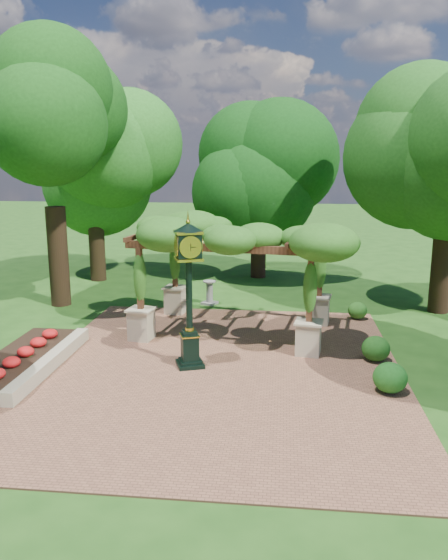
# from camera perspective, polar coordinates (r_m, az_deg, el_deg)

# --- Properties ---
(ground) EXTENTS (120.00, 120.00, 0.00)m
(ground) POSITION_cam_1_polar(r_m,az_deg,el_deg) (14.37, -1.10, -10.77)
(ground) COLOR #1E4714
(ground) RESTS_ON ground
(brick_plaza) EXTENTS (10.00, 12.00, 0.04)m
(brick_plaza) POSITION_cam_1_polar(r_m,az_deg,el_deg) (15.28, -0.62, -9.23)
(brick_plaza) COLOR brown
(brick_plaza) RESTS_ON ground
(border_wall) EXTENTS (0.35, 5.00, 0.40)m
(border_wall) POSITION_cam_1_polar(r_m,az_deg,el_deg) (15.95, -17.66, -8.20)
(border_wall) COLOR #C6B793
(border_wall) RESTS_ON ground
(flower_bed) EXTENTS (1.50, 5.00, 0.36)m
(flower_bed) POSITION_cam_1_polar(r_m,az_deg,el_deg) (16.33, -20.58, -8.00)
(flower_bed) COLOR red
(flower_bed) RESTS_ON ground
(pedestal_clock) EXTENTS (1.03, 1.03, 4.09)m
(pedestal_clock) POSITION_cam_1_polar(r_m,az_deg,el_deg) (14.74, -3.69, -0.18)
(pedestal_clock) COLOR black
(pedestal_clock) RESTS_ON brick_plaza
(pergola) EXTENTS (6.68, 4.75, 3.88)m
(pergola) POSITION_cam_1_polar(r_m,az_deg,el_deg) (17.72, 1.10, 4.40)
(pergola) COLOR #BFB08E
(pergola) RESTS_ON brick_plaza
(sundial) EXTENTS (0.70, 0.70, 0.96)m
(sundial) POSITION_cam_1_polar(r_m,az_deg,el_deg) (21.80, -1.52, -1.47)
(sundial) COLOR gray
(sundial) RESTS_ON ground
(shrub_front) EXTENTS (0.92, 0.92, 0.76)m
(shrub_front) POSITION_cam_1_polar(r_m,az_deg,el_deg) (14.24, 16.96, -9.74)
(shrub_front) COLOR #1D5D1A
(shrub_front) RESTS_ON brick_plaza
(shrub_mid) EXTENTS (0.88, 0.88, 0.72)m
(shrub_mid) POSITION_cam_1_polar(r_m,az_deg,el_deg) (16.25, 15.58, -6.92)
(shrub_mid) COLOR #1D5016
(shrub_mid) RESTS_ON brick_plaza
(shrub_back) EXTENTS (0.68, 0.68, 0.61)m
(shrub_back) POSITION_cam_1_polar(r_m,az_deg,el_deg) (20.29, 13.79, -3.11)
(shrub_back) COLOR #2E6C1F
(shrub_back) RESTS_ON brick_plaza
(tree_west_near) EXTENTS (4.69, 4.69, 10.08)m
(tree_west_near) POSITION_cam_1_polar(r_m,az_deg,el_deg) (22.10, -17.76, 15.11)
(tree_west_near) COLOR #302013
(tree_west_near) RESTS_ON ground
(tree_west_far) EXTENTS (5.03, 5.03, 8.05)m
(tree_west_far) POSITION_cam_1_polar(r_m,az_deg,el_deg) (26.39, -13.55, 11.82)
(tree_west_far) COLOR #2F2012
(tree_west_far) RESTS_ON ground
(tree_north) EXTENTS (5.17, 5.17, 7.51)m
(tree_north) POSITION_cam_1_polar(r_m,az_deg,el_deg) (26.42, 3.73, 11.34)
(tree_north) COLOR #341E14
(tree_north) RESTS_ON ground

